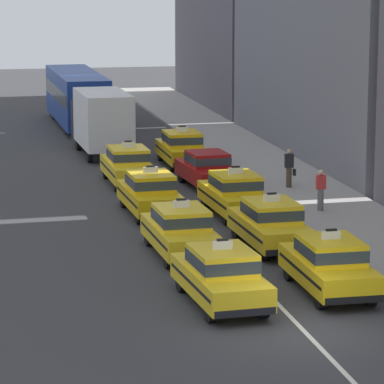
{
  "coord_description": "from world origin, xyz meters",
  "views": [
    {
      "loc": [
        -8.77,
        -27.7,
        9.5
      ],
      "look_at": [
        -0.4,
        12.74,
        1.3
      ],
      "focal_mm": 107.21,
      "sensor_mm": 36.0,
      "label": 1
    }
  ],
  "objects": [
    {
      "name": "taxi_left_fourth",
      "position": [
        -1.47,
        21.43,
        0.88
      ],
      "size": [
        1.91,
        4.6,
        1.96
      ],
      "color": "black",
      "rests_on": "ground"
    },
    {
      "name": "taxi_right_fifth",
      "position": [
        1.78,
        25.67,
        0.88
      ],
      "size": [
        1.85,
        4.57,
        1.96
      ],
      "color": "black",
      "rests_on": "ground"
    },
    {
      "name": "pedestrian_near_crosswalk",
      "position": [
        5.07,
        18.62,
        0.98
      ],
      "size": [
        0.47,
        0.24,
        1.66
      ],
      "color": "#473828",
      "rests_on": "sidewalk_curb"
    },
    {
      "name": "taxi_left_nearest",
      "position": [
        -1.61,
        2.82,
        0.88
      ],
      "size": [
        2.09,
        4.66,
        1.96
      ],
      "color": "black",
      "rests_on": "ground"
    },
    {
      "name": "taxi_right_third",
      "position": [
        1.59,
        14.25,
        0.88
      ],
      "size": [
        1.99,
        4.63,
        1.96
      ],
      "color": "black",
      "rests_on": "ground"
    },
    {
      "name": "taxi_left_third",
      "position": [
        -1.57,
        15.04,
        0.88
      ],
      "size": [
        1.98,
        4.62,
        1.96
      ],
      "color": "black",
      "rests_on": "ground"
    },
    {
      "name": "ground_plane",
      "position": [
        0.0,
        0.0,
        0.0
      ],
      "size": [
        160.0,
        160.0,
        0.0
      ],
      "primitive_type": "plane",
      "color": "#353538"
    },
    {
      "name": "sedan_right_fourth",
      "position": [
        1.77,
        19.99,
        0.85
      ],
      "size": [
        2.07,
        4.42,
        1.58
      ],
      "color": "black",
      "rests_on": "ground"
    },
    {
      "name": "lane_stripe_left_right",
      "position": [
        0.0,
        20.0,
        0.0
      ],
      "size": [
        0.14,
        80.0,
        0.01
      ],
      "primitive_type": "cube",
      "color": "silver",
      "rests_on": "ground"
    },
    {
      "name": "taxi_right_second",
      "position": [
        1.54,
        8.93,
        0.88
      ],
      "size": [
        1.96,
        4.62,
        1.96
      ],
      "color": "black",
      "rests_on": "ground"
    },
    {
      "name": "bus_left_sixth",
      "position": [
        -1.67,
        40.6,
        1.82
      ],
      "size": [
        2.78,
        11.26,
        3.22
      ],
      "color": "black",
      "rests_on": "ground"
    },
    {
      "name": "taxi_left_second",
      "position": [
        -1.65,
        8.57,
        0.88
      ],
      "size": [
        1.97,
        4.62,
        1.96
      ],
      "color": "black",
      "rests_on": "ground"
    },
    {
      "name": "sidewalk_curb",
      "position": [
        5.6,
        15.0,
        0.07
      ],
      "size": [
        4.0,
        90.0,
        0.15
      ],
      "primitive_type": "cube",
      "color": "#9E9993",
      "rests_on": "ground"
    },
    {
      "name": "box_truck_left_fifth",
      "position": [
        -1.59,
        29.83,
        1.78
      ],
      "size": [
        2.48,
        7.03,
        3.27
      ],
      "color": "black",
      "rests_on": "ground"
    },
    {
      "name": "pedestrian_by_storefront",
      "position": [
        4.91,
        13.8,
        0.96
      ],
      "size": [
        0.36,
        0.24,
        1.61
      ],
      "color": "slate",
      "rests_on": "sidewalk_curb"
    },
    {
      "name": "taxi_right_nearest",
      "position": [
        1.78,
        3.35,
        0.88
      ],
      "size": [
        1.83,
        4.56,
        1.96
      ],
      "color": "black",
      "rests_on": "ground"
    }
  ]
}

